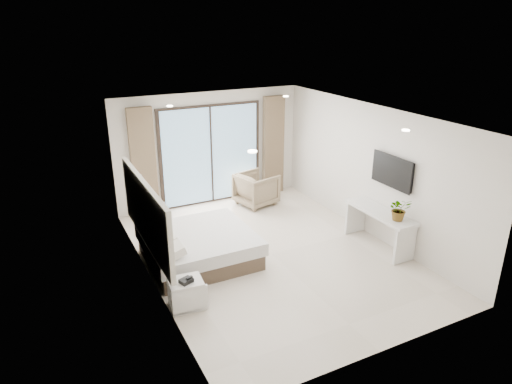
# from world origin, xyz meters

# --- Properties ---
(ground) EXTENTS (6.20, 6.20, 0.00)m
(ground) POSITION_xyz_m (0.00, 0.00, 0.00)
(ground) COLOR beige
(ground) RESTS_ON ground
(room_shell) EXTENTS (4.62, 6.22, 2.72)m
(room_shell) POSITION_xyz_m (-0.20, 0.78, 1.58)
(room_shell) COLOR silver
(room_shell) RESTS_ON ground
(bed) EXTENTS (1.94, 1.85, 0.68)m
(bed) POSITION_xyz_m (-1.34, 0.41, 0.29)
(bed) COLOR brown
(bed) RESTS_ON ground
(nightstand) EXTENTS (0.56, 0.48, 0.47)m
(nightstand) POSITION_xyz_m (-2.02, -0.90, 0.24)
(nightstand) COLOR silver
(nightstand) RESTS_ON ground
(phone) EXTENTS (0.23, 0.21, 0.06)m
(phone) POSITION_xyz_m (-2.02, -0.96, 0.51)
(phone) COLOR black
(phone) RESTS_ON nightstand
(console_desk) EXTENTS (0.50, 1.60, 0.77)m
(console_desk) POSITION_xyz_m (2.04, -0.66, 0.56)
(console_desk) COLOR silver
(console_desk) RESTS_ON ground
(plant) EXTENTS (0.54, 0.56, 0.34)m
(plant) POSITION_xyz_m (2.04, -1.15, 0.94)
(plant) COLOR #33662D
(plant) RESTS_ON console_desk
(armchair) EXTENTS (0.97, 1.01, 0.87)m
(armchair) POSITION_xyz_m (0.88, 2.40, 0.43)
(armchair) COLOR #817454
(armchair) RESTS_ON ground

